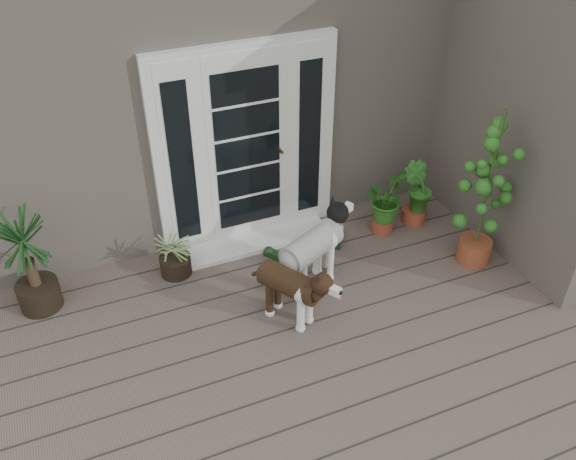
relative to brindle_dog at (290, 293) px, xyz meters
name	(u,v)px	position (x,y,z in m)	size (l,w,h in m)	color
deck	(359,373)	(0.32, -0.79, -0.38)	(6.20, 4.60, 0.12)	#6B5B4C
house_main	(205,45)	(0.32, 3.46, 1.11)	(7.40, 4.00, 3.10)	#665E54
house_wing	(575,106)	(3.22, 0.31, 1.11)	(1.60, 2.40, 3.10)	#665E54
door_unit	(246,147)	(0.12, 1.41, 0.76)	(1.90, 0.14, 2.15)	white
door_step	(256,241)	(0.12, 1.21, -0.29)	(1.60, 0.40, 0.05)	white
brindle_dog	(290,293)	(0.00, 0.00, 0.00)	(0.33, 0.77, 0.64)	#3C2615
white_dog	(311,257)	(0.37, 0.35, 0.04)	(0.37, 0.87, 0.73)	silver
spider_plant	(174,251)	(-0.81, 1.05, -0.04)	(0.52, 0.52, 0.56)	#75935A
yucca	(29,262)	(-2.11, 1.07, 0.22)	(0.74, 0.74, 1.08)	black
herb_a	(384,207)	(1.49, 0.89, -0.01)	(0.48, 0.48, 0.61)	#1D5418
herb_b	(416,202)	(1.91, 0.91, -0.06)	(0.35, 0.35, 0.53)	#1D601B
herb_c	(465,190)	(2.58, 0.91, -0.08)	(0.31, 0.31, 0.49)	#1F5F1B
sapling	(488,187)	(2.10, 0.06, 0.58)	(0.53, 0.53, 1.79)	#19581A
clog_left	(275,254)	(0.21, 0.89, -0.28)	(0.13, 0.27, 0.08)	black
clog_right	(336,239)	(0.92, 0.89, -0.27)	(0.15, 0.32, 0.10)	black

